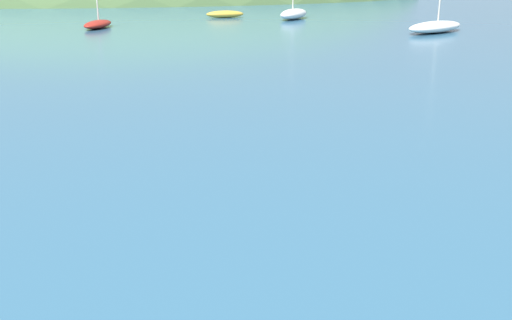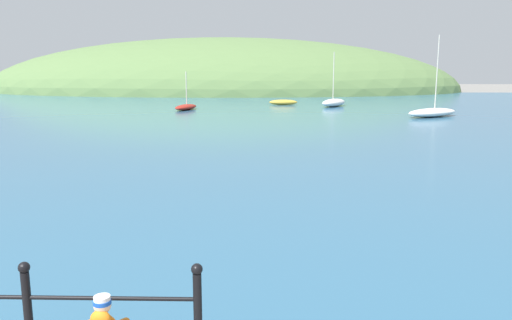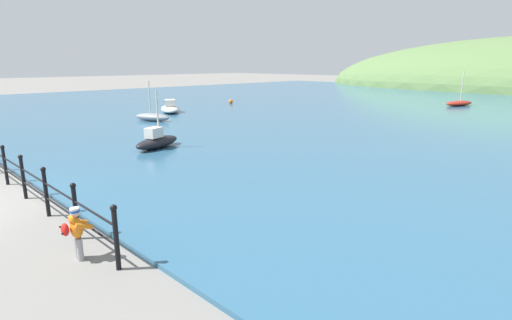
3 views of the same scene
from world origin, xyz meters
The scene contains 8 objects.
water centered at (0.00, 32.00, 0.05)m, with size 80.00×60.00×0.10m, color #2D5B7A.
iron_railing centered at (0.31, 1.50, 0.64)m, with size 10.79×0.12×1.21m.
child_in_coat centered at (4.77, 1.15, 0.61)m, with size 0.39×0.54×1.00m.
boat_twin_mast centered at (-12.85, 14.58, 0.40)m, with size 3.70×2.98×0.91m.
boat_red_dinghy centered at (0.21, 33.94, 0.32)m, with size 1.80×3.18×2.82m.
boat_mid_harbor centered at (-2.57, 7.26, 0.39)m, with size 1.58×2.54×2.38m.
boat_far_right centered at (-9.80, 11.32, 0.34)m, with size 2.58×1.65×2.41m.
mooring_buoy centered at (-14.42, 21.73, 0.29)m, with size 0.37×0.37×0.37m, color orange.
Camera 3 is at (11.87, -1.27, 3.53)m, focal length 28.00 mm.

